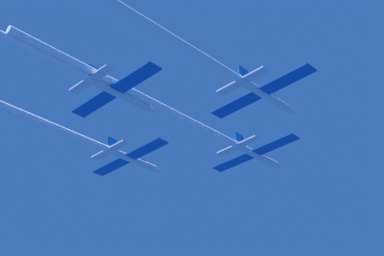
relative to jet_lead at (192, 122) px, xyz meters
name	(u,v)px	position (x,y,z in m)	size (l,w,h in m)	color
jet_lead	(192,122)	(0.00, 0.00, 0.00)	(18.91, 59.40, 3.13)	silver
jet_left_wing	(56,127)	(-16.66, -15.61, -0.63)	(18.91, 58.46, 3.13)	silver
jet_right_wing	(164,33)	(14.32, -19.40, -0.42)	(18.91, 68.13, 3.13)	silver
jet_slot	(30,49)	(-0.91, -30.36, -0.76)	(18.91, 55.89, 3.13)	silver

